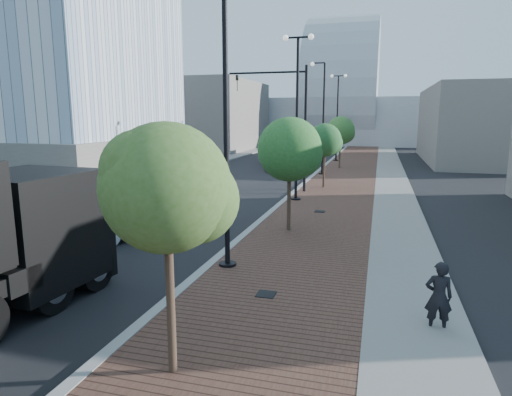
# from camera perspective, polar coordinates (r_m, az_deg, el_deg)

# --- Properties ---
(sidewalk) EXTENTS (7.00, 140.00, 0.12)m
(sidewalk) POSITION_cam_1_polar(r_m,az_deg,el_deg) (43.25, 13.32, 3.80)
(sidewalk) COLOR #4C2D23
(sidewalk) RESTS_ON ground
(concrete_strip) EXTENTS (2.40, 140.00, 0.13)m
(concrete_strip) POSITION_cam_1_polar(r_m,az_deg,el_deg) (43.22, 16.90, 3.63)
(concrete_strip) COLOR slate
(concrete_strip) RESTS_ON ground
(curb) EXTENTS (0.30, 140.00, 0.14)m
(curb) POSITION_cam_1_polar(r_m,az_deg,el_deg) (43.52, 8.71, 4.01)
(curb) COLOR gray
(curb) RESTS_ON ground
(west_sidewalk) EXTENTS (4.00, 140.00, 0.12)m
(west_sidewalk) POSITION_cam_1_polar(r_m,az_deg,el_deg) (46.88, -7.31, 4.49)
(west_sidewalk) COLOR slate
(west_sidewalk) RESTS_ON ground
(white_sedan) EXTENTS (3.38, 4.97, 1.55)m
(white_sedan) POSITION_cam_1_polar(r_m,az_deg,el_deg) (18.85, -15.97, -2.48)
(white_sedan) COLOR silver
(white_sedan) RESTS_ON ground
(dark_car_mid) EXTENTS (4.15, 5.76, 1.46)m
(dark_car_mid) POSITION_cam_1_polar(r_m,az_deg,el_deg) (47.82, 2.98, 5.48)
(dark_car_mid) COLOR black
(dark_car_mid) RESTS_ON ground
(dark_car_far) EXTENTS (2.88, 5.69, 1.58)m
(dark_car_far) POSITION_cam_1_polar(r_m,az_deg,el_deg) (41.13, 3.01, 4.76)
(dark_car_far) COLOR black
(dark_car_far) RESTS_ON ground
(pedestrian) EXTENTS (0.63, 0.43, 1.67)m
(pedestrian) POSITION_cam_1_polar(r_m,az_deg,el_deg) (11.08, 22.50, -11.70)
(pedestrian) COLOR black
(pedestrian) RESTS_ON ground
(streetlight_1) EXTENTS (1.44, 0.56, 9.21)m
(streetlight_1) POSITION_cam_1_polar(r_m,az_deg,el_deg) (13.78, -4.34, 8.26)
(streetlight_1) COLOR black
(streetlight_1) RESTS_ON ground
(streetlight_2) EXTENTS (1.72, 0.56, 9.28)m
(streetlight_2) POSITION_cam_1_polar(r_m,az_deg,el_deg) (25.36, 5.30, 10.31)
(streetlight_2) COLOR black
(streetlight_2) RESTS_ON ground
(streetlight_3) EXTENTS (1.44, 0.56, 9.21)m
(streetlight_3) POSITION_cam_1_polar(r_m,az_deg,el_deg) (37.25, 8.50, 9.54)
(streetlight_3) COLOR black
(streetlight_3) RESTS_ON ground
(streetlight_4) EXTENTS (1.72, 0.56, 9.28)m
(streetlight_4) POSITION_cam_1_polar(r_m,az_deg,el_deg) (49.16, 10.44, 10.24)
(streetlight_4) COLOR black
(streetlight_4) RESTS_ON ground
(traffic_mast) EXTENTS (5.09, 0.20, 8.00)m
(traffic_mast) POSITION_cam_1_polar(r_m,az_deg,el_deg) (28.48, 4.60, 10.66)
(traffic_mast) COLOR black
(traffic_mast) RESTS_ON ground
(tree_0) EXTENTS (2.38, 2.33, 4.79)m
(tree_0) POSITION_cam_1_polar(r_m,az_deg,el_deg) (7.91, -11.11, 1.18)
(tree_0) COLOR #382619
(tree_0) RESTS_ON ground
(tree_1) EXTENTS (2.66, 2.66, 4.87)m
(tree_1) POSITION_cam_1_polar(r_m,az_deg,el_deg) (18.36, 4.51, 6.24)
(tree_1) COLOR #382619
(tree_1) RESTS_ON ground
(tree_2) EXTENTS (2.30, 2.24, 4.43)m
(tree_2) POSITION_cam_1_polar(r_m,az_deg,el_deg) (30.22, 8.96, 7.36)
(tree_2) COLOR #382619
(tree_2) RESTS_ON ground
(tree_3) EXTENTS (2.62, 2.61, 4.90)m
(tree_3) POSITION_cam_1_polar(r_m,az_deg,el_deg) (42.14, 10.92, 8.53)
(tree_3) COLOR #382619
(tree_3) RESTS_ON ground
(tower_podium) EXTENTS (19.00, 19.00, 3.00)m
(tower_podium) POSITION_cam_1_polar(r_m,az_deg,el_deg) (45.65, -24.29, 5.31)
(tower_podium) COLOR #64605A
(tower_podium) RESTS_ON ground
(convention_center) EXTENTS (50.00, 30.00, 50.00)m
(convention_center) POSITION_cam_1_polar(r_m,az_deg,el_deg) (88.25, 11.15, 11.01)
(convention_center) COLOR #9EA3A8
(convention_center) RESTS_ON ground
(commercial_block_nw) EXTENTS (14.00, 20.00, 10.00)m
(commercial_block_nw) POSITION_cam_1_polar(r_m,az_deg,el_deg) (67.79, -6.30, 10.51)
(commercial_block_nw) COLOR slate
(commercial_block_nw) RESTS_ON ground
(commercial_block_ne) EXTENTS (12.00, 22.00, 8.00)m
(commercial_block_ne) POSITION_cam_1_polar(r_m,az_deg,el_deg) (54.05, 27.48, 8.38)
(commercial_block_ne) COLOR slate
(commercial_block_ne) RESTS_ON ground
(utility_cover_1) EXTENTS (0.50, 0.50, 0.02)m
(utility_cover_1) POSITION_cam_1_polar(r_m,az_deg,el_deg) (12.24, 1.30, -12.29)
(utility_cover_1) COLOR black
(utility_cover_1) RESTS_ON sidewalk
(utility_cover_2) EXTENTS (0.50, 0.50, 0.02)m
(utility_cover_2) POSITION_cam_1_polar(r_m,az_deg,el_deg) (22.62, 8.22, -1.73)
(utility_cover_2) COLOR black
(utility_cover_2) RESTS_ON sidewalk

